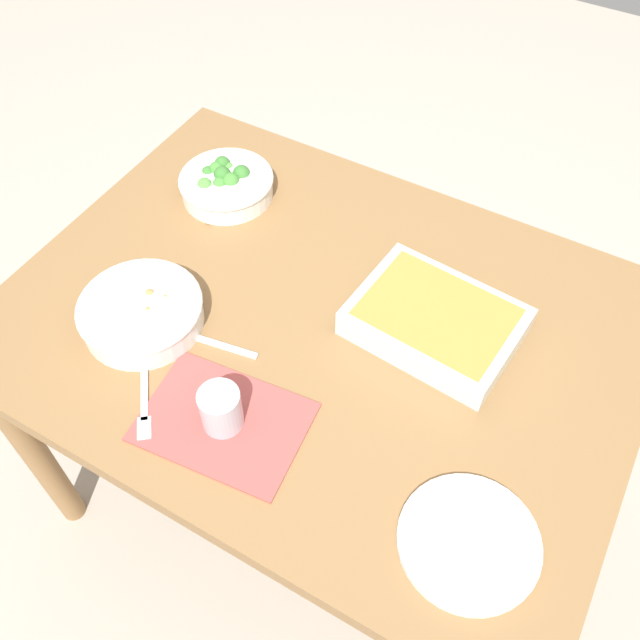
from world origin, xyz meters
name	(u,v)px	position (x,y,z in m)	size (l,w,h in m)	color
ground_plane	(320,485)	(0.00, 0.00, 0.00)	(6.00, 6.00, 0.00)	#B2A899
dining_table	(320,348)	(0.00, 0.00, 0.65)	(1.20, 0.90, 0.74)	olive
placemat	(224,422)	(0.03, 0.28, 0.74)	(0.28, 0.20, 0.00)	#B24C47
stew_bowl	(141,312)	(0.29, 0.17, 0.77)	(0.24, 0.24, 0.06)	white
broccoli_bowl	(226,184)	(0.36, -0.21, 0.77)	(0.21, 0.21, 0.07)	white
baking_dish	(435,321)	(-0.20, -0.08, 0.77)	(0.32, 0.25, 0.06)	silver
drink_cup	(221,411)	(0.03, 0.28, 0.78)	(0.07, 0.07, 0.08)	#B2BCC6
side_plate	(469,542)	(-0.41, 0.27, 0.75)	(0.22, 0.22, 0.01)	white
spoon_by_stew	(202,339)	(0.17, 0.15, 0.74)	(0.18, 0.05, 0.01)	silver
spoon_by_broccoli	(220,206)	(0.35, -0.17, 0.74)	(0.05, 0.18, 0.01)	silver
fork_on_table	(144,403)	(0.17, 0.31, 0.74)	(0.12, 0.15, 0.01)	silver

